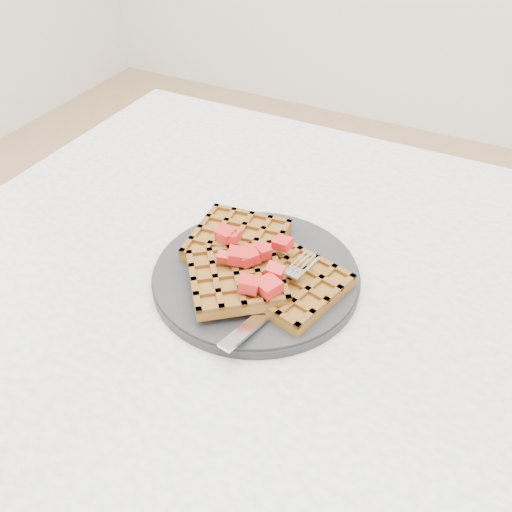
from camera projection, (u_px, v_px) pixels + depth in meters
name	position (u px, v px, depth m)	size (l,w,h in m)	color
table	(366.00, 366.00, 0.75)	(1.20, 0.80, 0.75)	white
plate	(256.00, 276.00, 0.71)	(0.26, 0.26, 0.02)	black
waffles	(255.00, 266.00, 0.69)	(0.23, 0.21, 0.03)	#8E591E
strawberry_pile	(256.00, 247.00, 0.68)	(0.15, 0.15, 0.02)	#9D0609
fork	(278.00, 300.00, 0.65)	(0.02, 0.18, 0.02)	silver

